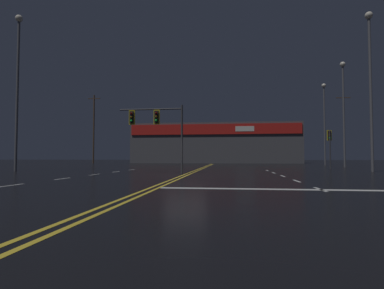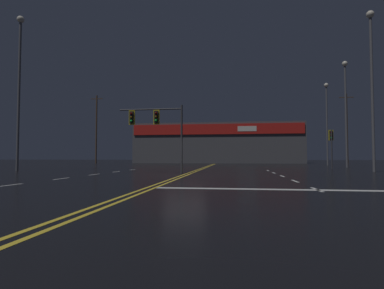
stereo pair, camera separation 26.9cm
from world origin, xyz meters
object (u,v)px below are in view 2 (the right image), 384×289
Objects in this scene: streetlight_far_right at (19,75)px; traffic_signal_median at (155,122)px; streetlight_far_median at (372,72)px; streetlight_median_approach at (327,114)px; traffic_signal_corner_northeast at (331,140)px; streetlight_near_left at (346,101)px.

traffic_signal_median is at bearing -8.87° from streetlight_far_right.
streetlight_far_median is at bearing 4.55° from streetlight_far_right.
streetlight_far_right is 27.23m from streetlight_far_median.
traffic_signal_corner_northeast is at bearing -104.97° from streetlight_median_approach.
streetlight_far_right is at bearing -157.62° from streetlight_near_left.
streetlight_far_median reaches higher than streetlight_median_approach.
traffic_signal_median is 1.26× the size of traffic_signal_corner_northeast.
traffic_signal_corner_northeast is at bearing 16.95° from streetlight_far_right.
streetlight_near_left is 31.04m from streetlight_far_right.
streetlight_far_median is at bearing -99.12° from streetlight_near_left.
traffic_signal_corner_northeast is (14.38, 9.73, -0.81)m from traffic_signal_median.
streetlight_far_median is at bearing 14.33° from traffic_signal_median.
traffic_signal_median is at bearing -129.01° from streetlight_median_approach.
streetlight_near_left reaches higher than streetlight_median_approach.
streetlight_far_right reaches higher than traffic_signal_corner_northeast.
traffic_signal_median is 0.42× the size of streetlight_median_approach.
traffic_signal_corner_northeast is 0.33× the size of streetlight_median_approach.
traffic_signal_corner_northeast is 0.32× the size of streetlight_near_left.
traffic_signal_corner_northeast is 13.07m from streetlight_median_approach.
traffic_signal_median is 28.13m from streetlight_median_approach.
streetlight_median_approach is 0.90× the size of streetlight_far_median.
traffic_signal_median is 0.37× the size of streetlight_far_right.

